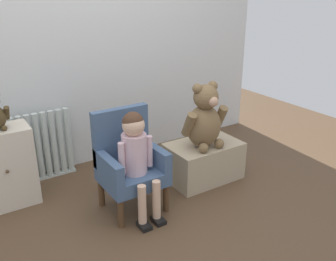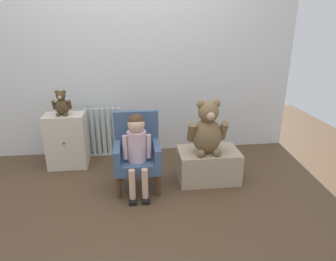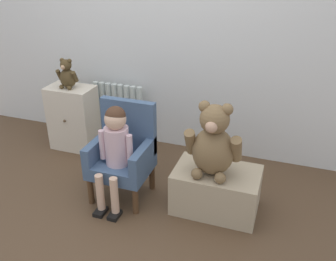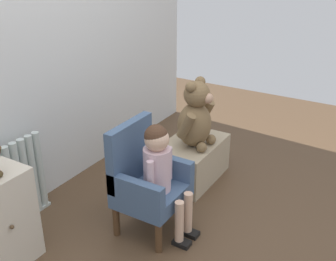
# 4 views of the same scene
# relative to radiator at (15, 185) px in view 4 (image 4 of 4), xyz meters

# --- Properties ---
(ground_plane) EXTENTS (6.00, 6.00, 0.00)m
(ground_plane) POSITION_rel_radiator_xyz_m (0.35, -1.16, -0.28)
(ground_plane) COLOR #4E3825
(back_wall) EXTENTS (3.80, 0.05, 2.40)m
(back_wall) POSITION_rel_radiator_xyz_m (0.35, 0.13, 0.92)
(back_wall) COLOR silver
(back_wall) RESTS_ON ground_plane
(radiator) EXTENTS (0.50, 0.05, 0.57)m
(radiator) POSITION_rel_radiator_xyz_m (0.00, 0.00, 0.00)
(radiator) COLOR #B9C5BF
(radiator) RESTS_ON ground_plane
(child_armchair) EXTENTS (0.42, 0.38, 0.71)m
(child_armchair) POSITION_rel_radiator_xyz_m (0.40, -0.74, 0.06)
(child_armchair) COLOR #405879
(child_armchair) RESTS_ON ground_plane
(child_figure) EXTENTS (0.25, 0.35, 0.74)m
(child_figure) POSITION_rel_radiator_xyz_m (0.40, -0.86, 0.20)
(child_figure) COLOR beige
(child_figure) RESTS_ON ground_plane
(low_bench) EXTENTS (0.59, 0.38, 0.31)m
(low_bench) POSITION_rel_radiator_xyz_m (1.10, -0.71, -0.13)
(low_bench) COLOR tan
(low_bench) RESTS_ON ground_plane
(large_teddy_bear) EXTENTS (0.38, 0.26, 0.52)m
(large_teddy_bear) POSITION_rel_radiator_xyz_m (1.06, -0.75, 0.26)
(large_teddy_bear) COLOR brown
(large_teddy_bear) RESTS_ON low_bench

